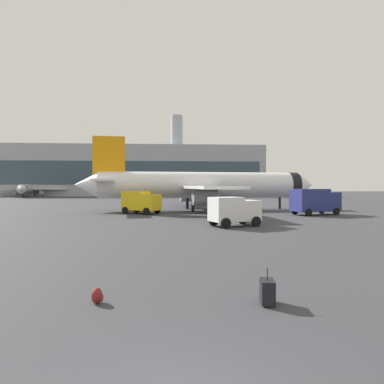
{
  "coord_description": "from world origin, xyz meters",
  "views": [
    {
      "loc": [
        -0.12,
        -4.85,
        3.59
      ],
      "look_at": [
        1.87,
        26.03,
        3.0
      ],
      "focal_mm": 30.85,
      "sensor_mm": 36.0,
      "label": 1
    }
  ],
  "objects_px": {
    "cargo_van": "(234,210)",
    "safety_cone_near": "(133,207)",
    "safety_cone_outer": "(250,205)",
    "fuel_truck": "(315,201)",
    "safety_cone_mid": "(261,207)",
    "service_truck": "(141,201)",
    "safety_cone_far": "(214,217)",
    "airplane_taxiing": "(28,189)",
    "rolling_suitcase": "(267,291)",
    "traveller_backpack": "(97,296)",
    "airplane_at_gate": "(202,185)"
  },
  "relations": [
    {
      "from": "cargo_van",
      "to": "safety_cone_near",
      "type": "distance_m",
      "value": 23.93
    },
    {
      "from": "cargo_van",
      "to": "safety_cone_outer",
      "type": "relative_size",
      "value": 7.96
    },
    {
      "from": "fuel_truck",
      "to": "cargo_van",
      "type": "height_order",
      "value": "fuel_truck"
    },
    {
      "from": "cargo_van",
      "to": "safety_cone_far",
      "type": "xyz_separation_m",
      "value": [
        -1.02,
        5.37,
        -1.08
      ]
    },
    {
      "from": "service_truck",
      "to": "safety_cone_far",
      "type": "bearing_deg",
      "value": -44.68
    },
    {
      "from": "cargo_van",
      "to": "service_truck",
      "type": "bearing_deg",
      "value": 124.55
    },
    {
      "from": "rolling_suitcase",
      "to": "airplane_at_gate",
      "type": "bearing_deg",
      "value": 87.55
    },
    {
      "from": "safety_cone_far",
      "to": "traveller_backpack",
      "type": "xyz_separation_m",
      "value": [
        -6.8,
        -23.95,
        -0.14
      ]
    },
    {
      "from": "airplane_at_gate",
      "to": "airplane_taxiing",
      "type": "relative_size",
      "value": 1.4
    },
    {
      "from": "cargo_van",
      "to": "safety_cone_far",
      "type": "distance_m",
      "value": 5.57
    },
    {
      "from": "safety_cone_far",
      "to": "safety_cone_mid",
      "type": "bearing_deg",
      "value": 58.67
    },
    {
      "from": "airplane_at_gate",
      "to": "safety_cone_near",
      "type": "xyz_separation_m",
      "value": [
        -10.28,
        1.59,
        -3.26
      ]
    },
    {
      "from": "airplane_taxiing",
      "to": "fuel_truck",
      "type": "xyz_separation_m",
      "value": [
        63.56,
        -69.91,
        -0.86
      ]
    },
    {
      "from": "airplane_taxiing",
      "to": "service_truck",
      "type": "relative_size",
      "value": 4.88
    },
    {
      "from": "airplane_taxiing",
      "to": "safety_cone_far",
      "type": "height_order",
      "value": "airplane_taxiing"
    },
    {
      "from": "safety_cone_mid",
      "to": "safety_cone_outer",
      "type": "relative_size",
      "value": 1.22
    },
    {
      "from": "safety_cone_mid",
      "to": "traveller_backpack",
      "type": "distance_m",
      "value": 42.24
    },
    {
      "from": "fuel_truck",
      "to": "safety_cone_mid",
      "type": "xyz_separation_m",
      "value": [
        -3.92,
        9.84,
        -1.41
      ]
    },
    {
      "from": "service_truck",
      "to": "safety_cone_outer",
      "type": "bearing_deg",
      "value": 39.19
    },
    {
      "from": "airplane_at_gate",
      "to": "safety_cone_far",
      "type": "height_order",
      "value": "airplane_at_gate"
    },
    {
      "from": "airplane_taxiing",
      "to": "safety_cone_mid",
      "type": "distance_m",
      "value": 84.68
    },
    {
      "from": "airplane_taxiing",
      "to": "safety_cone_outer",
      "type": "relative_size",
      "value": 42.11
    },
    {
      "from": "airplane_taxiing",
      "to": "cargo_van",
      "type": "height_order",
      "value": "airplane_taxiing"
    },
    {
      "from": "safety_cone_near",
      "to": "safety_cone_outer",
      "type": "relative_size",
      "value": 1.33
    },
    {
      "from": "airplane_taxiing",
      "to": "safety_cone_mid",
      "type": "height_order",
      "value": "airplane_taxiing"
    },
    {
      "from": "airplane_at_gate",
      "to": "service_truck",
      "type": "height_order",
      "value": "airplane_at_gate"
    },
    {
      "from": "airplane_taxiing",
      "to": "fuel_truck",
      "type": "distance_m",
      "value": 94.49
    },
    {
      "from": "safety_cone_near",
      "to": "safety_cone_mid",
      "type": "bearing_deg",
      "value": -1.65
    },
    {
      "from": "safety_cone_near",
      "to": "safety_cone_mid",
      "type": "distance_m",
      "value": 19.5
    },
    {
      "from": "airplane_taxiing",
      "to": "safety_cone_outer",
      "type": "distance_m",
      "value": 79.56
    },
    {
      "from": "airplane_taxiing",
      "to": "rolling_suitcase",
      "type": "distance_m",
      "value": 110.9
    },
    {
      "from": "safety_cone_mid",
      "to": "traveller_backpack",
      "type": "xyz_separation_m",
      "value": [
        -16.01,
        -39.09,
        -0.13
      ]
    },
    {
      "from": "airplane_taxiing",
      "to": "cargo_van",
      "type": "xyz_separation_m",
      "value": [
        51.45,
        -80.59,
        -1.19
      ]
    },
    {
      "from": "rolling_suitcase",
      "to": "traveller_backpack",
      "type": "bearing_deg",
      "value": 175.52
    },
    {
      "from": "airplane_taxiing",
      "to": "service_truck",
      "type": "height_order",
      "value": "airplane_taxiing"
    },
    {
      "from": "safety_cone_outer",
      "to": "safety_cone_near",
      "type": "bearing_deg",
      "value": -160.26
    },
    {
      "from": "airplane_taxiing",
      "to": "safety_cone_near",
      "type": "xyz_separation_m",
      "value": [
        40.15,
        -59.51,
        -2.24
      ]
    },
    {
      "from": "safety_cone_far",
      "to": "safety_cone_outer",
      "type": "relative_size",
      "value": 1.25
    },
    {
      "from": "service_truck",
      "to": "cargo_van",
      "type": "height_order",
      "value": "service_truck"
    },
    {
      "from": "safety_cone_far",
      "to": "traveller_backpack",
      "type": "distance_m",
      "value": 24.9
    },
    {
      "from": "safety_cone_mid",
      "to": "safety_cone_far",
      "type": "height_order",
      "value": "safety_cone_far"
    },
    {
      "from": "airplane_at_gate",
      "to": "traveller_backpack",
      "type": "distance_m",
      "value": 38.82
    },
    {
      "from": "airplane_taxiing",
      "to": "traveller_backpack",
      "type": "bearing_deg",
      "value": -66.25
    },
    {
      "from": "safety_cone_near",
      "to": "safety_cone_outer",
      "type": "height_order",
      "value": "safety_cone_near"
    },
    {
      "from": "service_truck",
      "to": "safety_cone_far",
      "type": "xyz_separation_m",
      "value": [
        8.39,
        -8.29,
        -1.23
      ]
    },
    {
      "from": "service_truck",
      "to": "rolling_suitcase",
      "type": "xyz_separation_m",
      "value": [
        6.75,
        -32.65,
        -1.22
      ]
    },
    {
      "from": "service_truck",
      "to": "cargo_van",
      "type": "bearing_deg",
      "value": -55.45
    },
    {
      "from": "safety_cone_mid",
      "to": "traveller_backpack",
      "type": "bearing_deg",
      "value": -112.27
    },
    {
      "from": "safety_cone_near",
      "to": "safety_cone_far",
      "type": "bearing_deg",
      "value": -56.8
    },
    {
      "from": "safety_cone_near",
      "to": "safety_cone_far",
      "type": "relative_size",
      "value": 1.06
    }
  ]
}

